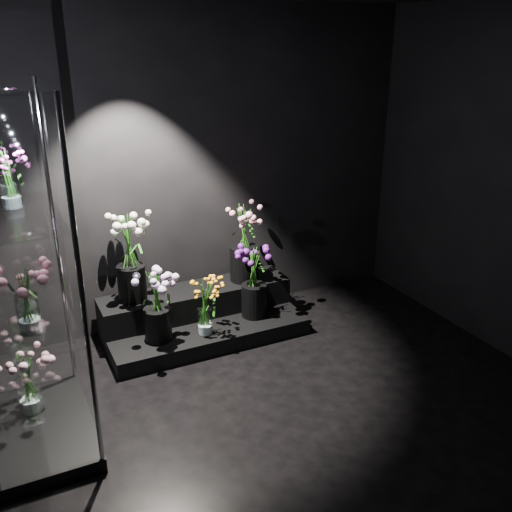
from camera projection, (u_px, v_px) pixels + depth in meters
floor at (313, 432)px, 3.91m from camera, size 4.00×4.00×0.00m
wall_back at (202, 171)px, 5.07m from camera, size 4.00×0.00×4.00m
display_riser at (201, 315)px, 5.16m from camera, size 1.74×0.77×0.39m
display_case at (19, 282)px, 3.44m from camera, size 0.63×1.05×2.30m
bouquet_orange_bells at (205, 306)px, 4.79m from camera, size 0.33×0.33×0.49m
bouquet_lilac at (156, 300)px, 4.66m from camera, size 0.45×0.45×0.62m
bouquet_purple at (254, 278)px, 5.06m from camera, size 0.37×0.37×0.66m
bouquet_cream_roses at (129, 253)px, 4.79m from camera, size 0.39×0.39×0.76m
bouquet_pink_roses at (244, 238)px, 5.19m from camera, size 0.36×0.36×0.74m
bouquet_case_pink at (26, 297)px, 3.30m from camera, size 0.34×0.34×0.42m
bouquet_case_magenta at (8, 178)px, 3.35m from camera, size 0.26×0.26×0.35m
bouquet_case_base_pink at (27, 380)px, 3.87m from camera, size 0.41×0.41×0.47m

